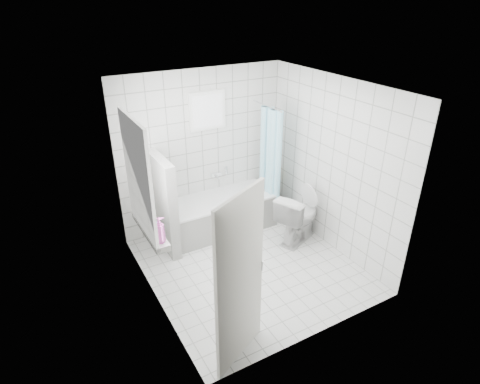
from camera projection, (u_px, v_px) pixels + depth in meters
ground at (249, 266)px, 5.87m from camera, size 3.00×3.00×0.00m
ceiling at (252, 87)px, 4.70m from camera, size 3.00×3.00×0.00m
wall_back at (203, 151)px, 6.45m from camera, size 2.80×0.02×2.60m
wall_front at (325, 242)px, 4.12m from camera, size 2.80×0.02×2.60m
wall_left at (147, 212)px, 4.67m from camera, size 0.02×3.00×2.60m
wall_right at (332, 166)px, 5.90m from camera, size 0.02×3.00×2.60m
window_left at (140, 179)px, 4.79m from camera, size 0.01×0.90×1.40m
window_back at (208, 111)px, 6.17m from camera, size 0.50×0.01×0.50m
window_sill at (150, 230)px, 5.14m from camera, size 0.18×1.02×0.08m
door at (240, 282)px, 4.02m from camera, size 0.73×0.39×2.00m
bathtub at (221, 214)px, 6.66m from camera, size 1.80×0.77×0.58m
partition_wall at (164, 204)px, 5.99m from camera, size 0.15×0.85×1.50m
tiled_ledge at (271, 193)px, 7.39m from camera, size 0.40×0.24×0.55m
toilet at (298, 217)px, 6.31m from camera, size 0.94×0.75×0.84m
curtain_rod at (267, 106)px, 6.24m from camera, size 0.02×0.80×0.02m
shower_curtain at (270, 162)px, 6.55m from camera, size 0.14×0.48×1.78m
tub_faucet at (216, 174)px, 6.71m from camera, size 0.18×0.06×0.06m
sill_bottles at (153, 223)px, 4.98m from camera, size 0.16×0.78×0.33m
ledge_bottles at (274, 174)px, 7.19m from camera, size 0.15×0.18×0.23m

